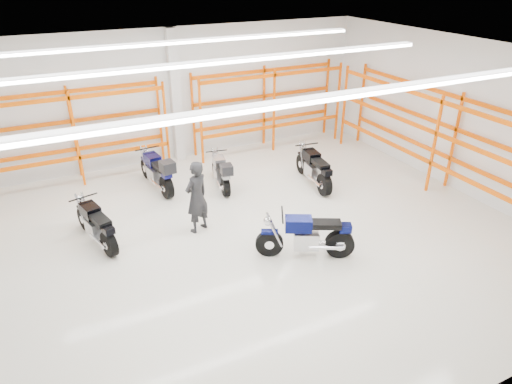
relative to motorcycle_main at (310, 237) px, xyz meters
name	(u,v)px	position (x,y,z in m)	size (l,w,h in m)	color
ground	(249,237)	(-0.93, 1.40, -0.54)	(14.00, 14.00, 0.00)	silver
room_shell	(248,114)	(-0.93, 1.42, 2.74)	(14.02, 12.02, 4.51)	silver
motorcycle_main	(310,237)	(0.00, 0.00, 0.00)	(2.18, 1.24, 1.16)	black
motorcycle_back_a	(97,226)	(-4.46, 2.79, -0.04)	(0.85, 2.18, 1.09)	black
motorcycle_back_b	(158,172)	(-2.28, 5.08, 0.06)	(0.80, 2.44, 1.25)	black
motorcycle_back_c	(221,173)	(-0.49, 4.34, -0.02)	(0.76, 2.14, 1.10)	black
motorcycle_back_d	(314,169)	(2.22, 3.27, 0.00)	(0.80, 2.35, 1.16)	black
standing_man	(197,197)	(-1.99, 2.30, 0.44)	(0.72, 0.47, 1.96)	black
structural_column	(176,97)	(-0.93, 7.22, 1.71)	(0.32, 0.32, 4.50)	white
pallet_racking_back_left	(73,128)	(-4.33, 6.88, 1.24)	(5.67, 0.87, 3.00)	#F66200
pallet_racking_back_right	(269,101)	(2.47, 6.88, 1.24)	(5.67, 0.87, 3.00)	#F66200
pallet_racking_side	(446,133)	(5.55, 1.40, 1.27)	(0.87, 9.07, 3.00)	#F66200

